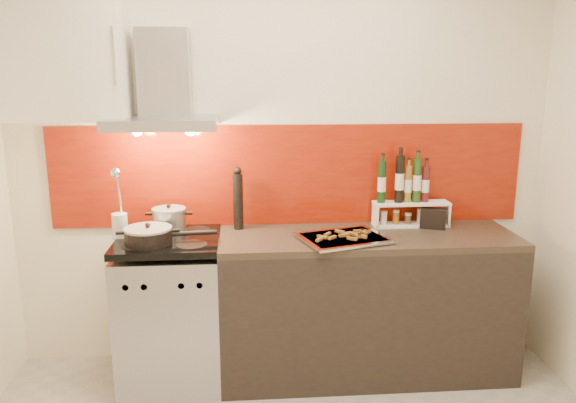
{
  "coord_description": "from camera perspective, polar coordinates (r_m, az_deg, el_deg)",
  "views": [
    {
      "loc": [
        -0.24,
        -2.12,
        1.87
      ],
      "look_at": [
        0.0,
        0.95,
        1.15
      ],
      "focal_mm": 35.0,
      "sensor_mm": 36.0,
      "label": 1
    }
  ],
  "objects": [
    {
      "name": "back_wall",
      "position": [
        3.57,
        -0.58,
        3.99
      ],
      "size": [
        3.4,
        0.02,
        2.6
      ],
      "primitive_type": "cube",
      "color": "silver",
      "rests_on": "ground"
    },
    {
      "name": "backsplash",
      "position": [
        3.58,
        0.24,
        2.7
      ],
      "size": [
        3.0,
        0.02,
        0.64
      ],
      "primitive_type": "cube",
      "color": "maroon",
      "rests_on": "back_wall"
    },
    {
      "name": "range_stove",
      "position": [
        3.55,
        -11.75,
        -10.89
      ],
      "size": [
        0.6,
        0.6,
        0.91
      ],
      "color": "#B7B7BA",
      "rests_on": "ground"
    },
    {
      "name": "counter",
      "position": [
        3.6,
        7.9,
        -10.22
      ],
      "size": [
        1.8,
        0.6,
        0.9
      ],
      "color": "black",
      "rests_on": "ground"
    },
    {
      "name": "range_hood",
      "position": [
        3.39,
        -12.5,
        10.71
      ],
      "size": [
        0.62,
        0.5,
        0.61
      ],
      "color": "#B7B7BA",
      "rests_on": "back_wall"
    },
    {
      "name": "upper_cabinet",
      "position": [
        3.49,
        -21.93,
        13.56
      ],
      "size": [
        0.7,
        0.35,
        0.72
      ],
      "primitive_type": "cube",
      "color": "white",
      "rests_on": "back_wall"
    },
    {
      "name": "stock_pot",
      "position": [
        3.47,
        -11.97,
        -1.87
      ],
      "size": [
        0.2,
        0.2,
        0.18
      ],
      "color": "#B7B7BA",
      "rests_on": "range_stove"
    },
    {
      "name": "saute_pan",
      "position": [
        3.28,
        -13.89,
        -3.37
      ],
      "size": [
        0.52,
        0.27,
        0.12
      ],
      "color": "black",
      "rests_on": "range_stove"
    },
    {
      "name": "utensil_jar",
      "position": [
        3.43,
        -16.76,
        -1.59
      ],
      "size": [
        0.09,
        0.14,
        0.44
      ],
      "color": "silver",
      "rests_on": "range_stove"
    },
    {
      "name": "pepper_mill",
      "position": [
        3.5,
        -5.1,
        0.24
      ],
      "size": [
        0.06,
        0.06,
        0.39
      ],
      "color": "black",
      "rests_on": "counter"
    },
    {
      "name": "step_shelf",
      "position": [
        3.63,
        12.02,
        0.45
      ],
      "size": [
        0.48,
        0.13,
        0.45
      ],
      "color": "white",
      "rests_on": "counter"
    },
    {
      "name": "caddy_box",
      "position": [
        3.64,
        14.5,
        -1.75
      ],
      "size": [
        0.17,
        0.12,
        0.13
      ],
      "primitive_type": "cube",
      "rotation": [
        0.0,
        0.0,
        -0.4
      ],
      "color": "black",
      "rests_on": "counter"
    },
    {
      "name": "baking_tray",
      "position": [
        3.3,
        5.69,
        -3.69
      ],
      "size": [
        0.58,
        0.51,
        0.03
      ],
      "color": "silver",
      "rests_on": "counter"
    }
  ]
}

